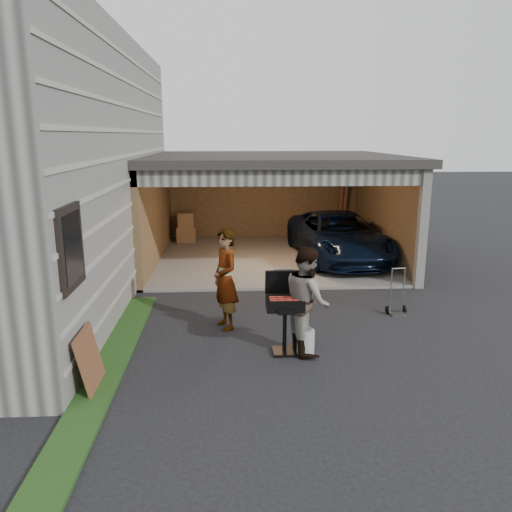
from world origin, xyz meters
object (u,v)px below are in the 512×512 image
(propane_tank, at_px, (306,343))
(plywood_panel, at_px, (90,360))
(bbq_grill, at_px, (285,306))
(minivan, at_px, (338,238))
(man, at_px, (307,300))
(hand_truck, at_px, (397,305))
(woman, at_px, (225,279))

(propane_tank, distance_m, plywood_panel, 3.25)
(bbq_grill, bearing_deg, minivan, 70.09)
(man, distance_m, plywood_panel, 3.36)
(bbq_grill, relative_size, propane_tank, 3.15)
(plywood_panel, bearing_deg, minivan, 54.85)
(minivan, bearing_deg, propane_tank, -111.42)
(plywood_panel, bearing_deg, bbq_grill, 20.84)
(bbq_grill, height_order, hand_truck, bbq_grill)
(minivan, xyz_separation_m, hand_truck, (0.24, -4.33, -0.46))
(woman, xyz_separation_m, man, (1.30, -1.07, -0.05))
(bbq_grill, xyz_separation_m, hand_truck, (2.40, 1.63, -0.60))
(woman, bearing_deg, plywood_panel, -63.07)
(plywood_panel, bearing_deg, hand_truck, 27.44)
(man, height_order, propane_tank, man)
(woman, xyz_separation_m, plywood_panel, (-1.84, -2.17, -0.49))
(man, distance_m, propane_tank, 0.68)
(hand_truck, bearing_deg, plywood_panel, -157.83)
(woman, relative_size, man, 1.05)
(man, height_order, bbq_grill, man)
(minivan, bearing_deg, hand_truck, -91.54)
(man, xyz_separation_m, bbq_grill, (-0.36, -0.04, -0.08))
(hand_truck, bearing_deg, man, -147.35)
(propane_tank, bearing_deg, man, 80.15)
(plywood_panel, bearing_deg, man, 19.33)
(bbq_grill, xyz_separation_m, plywood_panel, (-2.78, -1.06, -0.36))
(man, xyz_separation_m, hand_truck, (2.04, 1.59, -0.69))
(minivan, height_order, propane_tank, minivan)
(propane_tank, bearing_deg, minivan, 73.26)
(minivan, height_order, hand_truck, minivan)
(minivan, height_order, woman, woman)
(man, distance_m, bbq_grill, 0.37)
(minivan, relative_size, man, 2.65)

